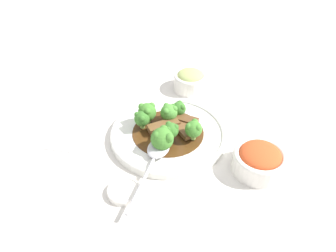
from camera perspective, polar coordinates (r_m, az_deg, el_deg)
name	(u,v)px	position (r m, az deg, el deg)	size (l,w,h in m)	color
ground_plane	(168,137)	(0.78, 0.00, -1.92)	(4.00, 4.00, 0.00)	silver
main_plate	(168,134)	(0.77, 0.00, -1.36)	(0.27, 0.27, 0.02)	white
beef_strip_0	(186,120)	(0.79, 3.15, 1.00)	(0.04, 0.06, 0.01)	brown
beef_strip_1	(185,130)	(0.77, 2.91, -0.64)	(0.07, 0.07, 0.01)	brown
beef_strip_2	(164,126)	(0.77, -0.77, -0.02)	(0.07, 0.08, 0.02)	brown
broccoli_floret_0	(194,129)	(0.73, 4.48, -0.49)	(0.04, 0.04, 0.05)	#8EB756
broccoli_floret_1	(169,112)	(0.79, 0.17, 2.43)	(0.04, 0.04, 0.04)	#7FA84C
broccoli_floret_2	(147,112)	(0.78, -3.66, 2.49)	(0.04, 0.04, 0.05)	#8EB756
broccoli_floret_3	(179,108)	(0.80, 1.89, 3.08)	(0.03, 0.03, 0.04)	#8EB756
broccoli_floret_4	(171,130)	(0.73, 0.50, -0.72)	(0.04, 0.04, 0.05)	#7FA84C
broccoli_floret_5	(142,119)	(0.76, -4.59, 1.26)	(0.04, 0.04, 0.04)	#7FA84C
broccoli_floret_6	(164,139)	(0.71, -0.72, -2.20)	(0.05, 0.05, 0.05)	#8EB756
serving_spoon	(156,152)	(0.71, -2.02, -4.61)	(0.21, 0.05, 0.01)	#B7B7BC
side_bowl_kimchi	(259,160)	(0.71, 15.62, -5.65)	(0.11, 0.11, 0.06)	white
side_bowl_appetizer	(190,80)	(0.93, 3.88, 8.01)	(0.09, 0.09, 0.06)	white
sauce_dish	(124,191)	(0.67, -7.70, -11.13)	(0.07, 0.07, 0.01)	white
paper_napkin	(71,131)	(0.83, -16.56, -0.82)	(0.14, 0.08, 0.01)	white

